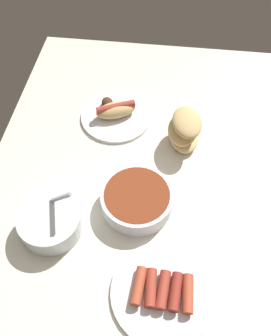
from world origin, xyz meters
TOP-DOWN VIEW (x-y plane):
  - ground_plane at (0.00, 0.00)cm, footprint 120.00×90.00cm
  - plate_hotdog_assembled at (20.71, 11.71)cm, footprint 22.45×22.45cm
  - bowl_coleslaw at (-19.96, 21.81)cm, footprint 15.73×15.73cm
  - plate_sausages at (-32.90, -7.40)cm, footprint 23.91×23.91cm
  - bread_stack at (12.81, -9.95)cm, footprint 14.07×10.44cm
  - bowl_chili at (-10.60, 1.19)cm, footprint 18.91×18.91cm

SIDE VIEW (x-z plane):
  - ground_plane at x=0.00cm, z-range -3.00..0.00cm
  - plate_sausages at x=-32.90cm, z-range -0.70..2.83cm
  - plate_hotdog_assembled at x=20.71cm, z-range -0.98..4.63cm
  - bowl_chili at x=-10.60cm, z-range 0.25..5.71cm
  - bowl_coleslaw at x=-19.96cm, z-range -4.33..11.29cm
  - bread_stack at x=12.81cm, z-range 0.00..10.80cm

